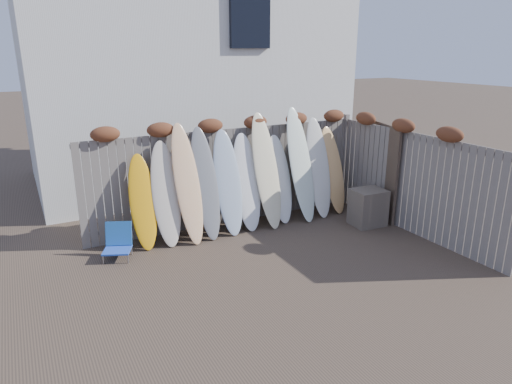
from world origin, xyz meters
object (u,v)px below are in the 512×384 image
lattice_panel (381,171)px  surfboard_0 (143,202)px  wooden_crate (368,207)px  beach_chair (118,242)px

lattice_panel → surfboard_0: bearing=-173.2°
wooden_crate → surfboard_0: bearing=165.7°
surfboard_0 → wooden_crate: bearing=-9.6°
surfboard_0 → lattice_panel: bearing=-4.3°
beach_chair → surfboard_0: (0.55, 0.25, 0.58)m
lattice_panel → beach_chair: bearing=-169.7°
beach_chair → wooden_crate: wooden_crate is taller
beach_chair → wooden_crate: (4.95, -0.86, 0.10)m
beach_chair → lattice_panel: (5.55, -0.53, 0.74)m
surfboard_0 → beach_chair: bearing=-150.4°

